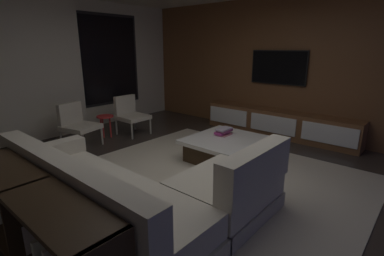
{
  "coord_description": "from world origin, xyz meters",
  "views": [
    {
      "loc": [
        -2.59,
        -2.25,
        1.74
      ],
      "look_at": [
        0.37,
        0.3,
        0.64
      ],
      "focal_mm": 26.85,
      "sensor_mm": 36.0,
      "label": 1
    }
  ],
  "objects_px": {
    "coffee_table": "(228,149)",
    "side_stool": "(105,120)",
    "accent_chair_near_window": "(130,113)",
    "console_table_behind_couch": "(32,221)",
    "sectional_couch": "(136,197)",
    "accent_chair_by_curtain": "(77,123)",
    "mounted_tv": "(278,67)",
    "book_stack_on_coffee_table": "(224,132)",
    "media_console": "(279,124)"
  },
  "relations": [
    {
      "from": "side_stool",
      "to": "media_console",
      "type": "distance_m",
      "value": 3.45
    },
    {
      "from": "accent_chair_by_curtain",
      "to": "mounted_tv",
      "type": "xyz_separation_m",
      "value": [
        3.12,
        -2.32,
        0.92
      ]
    },
    {
      "from": "mounted_tv",
      "to": "book_stack_on_coffee_table",
      "type": "bearing_deg",
      "value": 178.95
    },
    {
      "from": "accent_chair_by_curtain",
      "to": "side_stool",
      "type": "bearing_deg",
      "value": -0.54
    },
    {
      "from": "side_stool",
      "to": "console_table_behind_couch",
      "type": "relative_size",
      "value": 0.22
    },
    {
      "from": "media_console",
      "to": "mounted_tv",
      "type": "xyz_separation_m",
      "value": [
        0.18,
        0.2,
        1.1
      ]
    },
    {
      "from": "mounted_tv",
      "to": "console_table_behind_couch",
      "type": "height_order",
      "value": "mounted_tv"
    },
    {
      "from": "accent_chair_near_window",
      "to": "media_console",
      "type": "height_order",
      "value": "accent_chair_near_window"
    },
    {
      "from": "coffee_table",
      "to": "mounted_tv",
      "type": "relative_size",
      "value": 1.01
    },
    {
      "from": "accent_chair_near_window",
      "to": "mounted_tv",
      "type": "xyz_separation_m",
      "value": [
        2.02,
        -2.22,
        0.92
      ]
    },
    {
      "from": "sectional_couch",
      "to": "book_stack_on_coffee_table",
      "type": "bearing_deg",
      "value": 11.04
    },
    {
      "from": "sectional_couch",
      "to": "coffee_table",
      "type": "relative_size",
      "value": 2.16
    },
    {
      "from": "sectional_couch",
      "to": "coffee_table",
      "type": "bearing_deg",
      "value": 6.78
    },
    {
      "from": "sectional_couch",
      "to": "coffee_table",
      "type": "height_order",
      "value": "sectional_couch"
    },
    {
      "from": "sectional_couch",
      "to": "console_table_behind_couch",
      "type": "xyz_separation_m",
      "value": [
        -0.91,
        0.13,
        0.13
      ]
    },
    {
      "from": "accent_chair_by_curtain",
      "to": "mounted_tv",
      "type": "bearing_deg",
      "value": -36.6
    },
    {
      "from": "sectional_couch",
      "to": "media_console",
      "type": "bearing_deg",
      "value": 2.81
    },
    {
      "from": "accent_chair_near_window",
      "to": "accent_chair_by_curtain",
      "type": "height_order",
      "value": "same"
    },
    {
      "from": "mounted_tv",
      "to": "console_table_behind_couch",
      "type": "distance_m",
      "value": 4.96
    },
    {
      "from": "coffee_table",
      "to": "side_stool",
      "type": "relative_size",
      "value": 2.52
    },
    {
      "from": "accent_chair_by_curtain",
      "to": "side_stool",
      "type": "xyz_separation_m",
      "value": [
        0.57,
        -0.01,
        -0.06
      ]
    },
    {
      "from": "side_stool",
      "to": "book_stack_on_coffee_table",
      "type": "bearing_deg",
      "value": -72.1
    },
    {
      "from": "sectional_couch",
      "to": "side_stool",
      "type": "height_order",
      "value": "sectional_couch"
    },
    {
      "from": "coffee_table",
      "to": "accent_chair_by_curtain",
      "type": "bearing_deg",
      "value": 115.45
    },
    {
      "from": "accent_chair_by_curtain",
      "to": "coffee_table",
      "type": "bearing_deg",
      "value": -64.55
    },
    {
      "from": "coffee_table",
      "to": "book_stack_on_coffee_table",
      "type": "height_order",
      "value": "book_stack_on_coffee_table"
    },
    {
      "from": "coffee_table",
      "to": "media_console",
      "type": "relative_size",
      "value": 0.37
    },
    {
      "from": "sectional_couch",
      "to": "side_stool",
      "type": "distance_m",
      "value": 3.04
    },
    {
      "from": "side_stool",
      "to": "media_console",
      "type": "bearing_deg",
      "value": -46.63
    },
    {
      "from": "coffee_table",
      "to": "console_table_behind_couch",
      "type": "height_order",
      "value": "console_table_behind_couch"
    },
    {
      "from": "sectional_couch",
      "to": "accent_chair_by_curtain",
      "type": "xyz_separation_m",
      "value": [
        0.83,
        2.7,
        0.14
      ]
    },
    {
      "from": "book_stack_on_coffee_table",
      "to": "console_table_behind_couch",
      "type": "height_order",
      "value": "console_table_behind_couch"
    },
    {
      "from": "accent_chair_by_curtain",
      "to": "console_table_behind_couch",
      "type": "xyz_separation_m",
      "value": [
        -1.75,
        -2.57,
        -0.02
      ]
    },
    {
      "from": "book_stack_on_coffee_table",
      "to": "console_table_behind_couch",
      "type": "bearing_deg",
      "value": -174.58
    },
    {
      "from": "coffee_table",
      "to": "media_console",
      "type": "height_order",
      "value": "media_console"
    },
    {
      "from": "sectional_couch",
      "to": "media_console",
      "type": "distance_m",
      "value": 3.78
    },
    {
      "from": "sectional_couch",
      "to": "accent_chair_near_window",
      "type": "bearing_deg",
      "value": 53.34
    },
    {
      "from": "coffee_table",
      "to": "accent_chair_by_curtain",
      "type": "relative_size",
      "value": 1.49
    },
    {
      "from": "accent_chair_near_window",
      "to": "console_table_behind_couch",
      "type": "distance_m",
      "value": 3.78
    },
    {
      "from": "mounted_tv",
      "to": "accent_chair_near_window",
      "type": "bearing_deg",
      "value": 132.23
    },
    {
      "from": "media_console",
      "to": "accent_chair_near_window",
      "type": "bearing_deg",
      "value": 127.17
    },
    {
      "from": "coffee_table",
      "to": "accent_chair_by_curtain",
      "type": "height_order",
      "value": "accent_chair_by_curtain"
    },
    {
      "from": "book_stack_on_coffee_table",
      "to": "side_stool",
      "type": "height_order",
      "value": "book_stack_on_coffee_table"
    },
    {
      "from": "side_stool",
      "to": "accent_chair_by_curtain",
      "type": "bearing_deg",
      "value": 179.46
    },
    {
      "from": "coffee_table",
      "to": "accent_chair_by_curtain",
      "type": "distance_m",
      "value": 2.74
    },
    {
      "from": "sectional_couch",
      "to": "mounted_tv",
      "type": "height_order",
      "value": "mounted_tv"
    },
    {
      "from": "coffee_table",
      "to": "mounted_tv",
      "type": "bearing_deg",
      "value": 4.26
    },
    {
      "from": "sectional_couch",
      "to": "console_table_behind_couch",
      "type": "distance_m",
      "value": 0.93
    },
    {
      "from": "mounted_tv",
      "to": "sectional_couch",
      "type": "bearing_deg",
      "value": -174.46
    },
    {
      "from": "sectional_couch",
      "to": "media_console",
      "type": "height_order",
      "value": "sectional_couch"
    }
  ]
}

